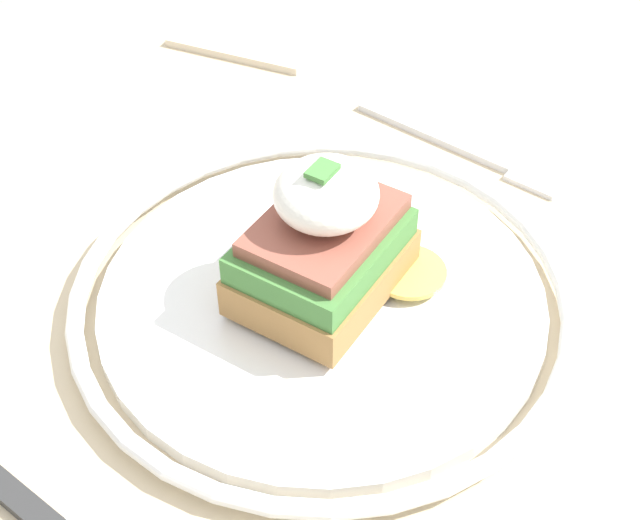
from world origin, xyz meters
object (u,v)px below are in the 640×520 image
object	(u,v)px
fork	(467,150)
sandwich	(323,242)
napkin	(265,20)
plate	(320,295)

from	to	relation	value
fork	sandwich	bearing A→B (deg)	-2.69
fork	napkin	size ratio (longest dim) A/B	1.24
napkin	plate	bearing A→B (deg)	40.27
sandwich	fork	xyz separation A→B (m)	(-0.17, 0.01, -0.05)
sandwich	fork	world-z (taller)	sandwich
sandwich	napkin	xyz separation A→B (m)	(-0.25, -0.21, -0.04)
plate	fork	world-z (taller)	plate
plate	sandwich	bearing A→B (deg)	150.87
sandwich	fork	distance (m)	0.18
fork	napkin	world-z (taller)	napkin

